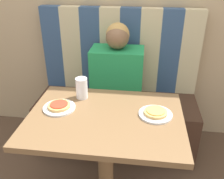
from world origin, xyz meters
The scene contains 9 objects.
booth_seat centered at (0.00, 0.64, 0.24)m, with size 1.35×0.53×0.48m.
booth_backrest centered at (0.00, 0.86, 0.84)m, with size 1.35×0.09×0.72m.
dining_table centered at (0.00, 0.00, 0.62)m, with size 0.91×0.67×0.72m.
person centered at (0.00, 0.64, 0.77)m, with size 0.41×0.25×0.64m.
plate_left centered at (-0.29, 0.05, 0.73)m, with size 0.20×0.20×0.01m.
plate_right centered at (0.29, 0.05, 0.73)m, with size 0.20×0.20×0.01m.
pizza_left centered at (-0.29, 0.05, 0.75)m, with size 0.14×0.14×0.02m.
pizza_right centered at (0.29, 0.05, 0.75)m, with size 0.14×0.14×0.02m.
drinking_cup centered at (-0.19, 0.20, 0.79)m, with size 0.08×0.08×0.14m.
Camera 1 is at (0.20, -1.21, 1.54)m, focal length 40.00 mm.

